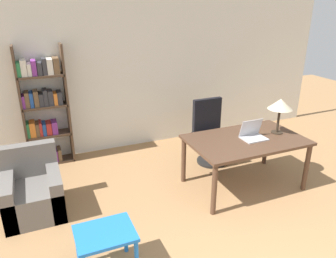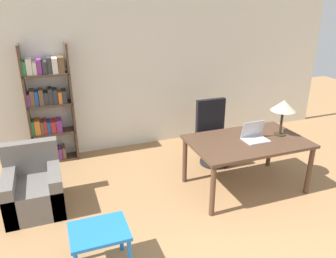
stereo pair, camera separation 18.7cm
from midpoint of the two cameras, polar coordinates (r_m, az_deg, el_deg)
name	(u,v)px [view 1 (the left image)]	position (r m, az deg, el deg)	size (l,w,h in m)	color
wall_back	(133,75)	(6.01, -6.97, 9.34)	(8.00, 0.06, 2.70)	silver
desk	(246,144)	(4.82, 12.27, -2.61)	(1.65, 1.02, 0.76)	#4C3323
laptop	(253,134)	(4.80, 13.48, -0.94)	(0.34, 0.26, 0.27)	#B2B2B7
table_lamp	(280,105)	(4.98, 17.97, 4.00)	(0.35, 0.35, 0.53)	#2D2319
office_chair	(210,134)	(5.57, 6.45, -0.80)	(0.54, 0.54, 1.07)	black
side_table_blue	(105,239)	(3.49, -12.44, -18.17)	(0.58, 0.47, 0.49)	blue
armchair	(33,192)	(4.70, -23.50, -10.12)	(0.71, 0.80, 0.85)	#66605B
bookshelf	(44,110)	(5.71, -21.74, 3.06)	(0.73, 0.28, 1.98)	#4C3828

